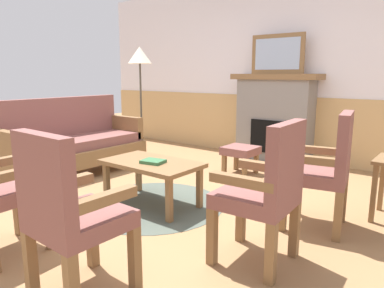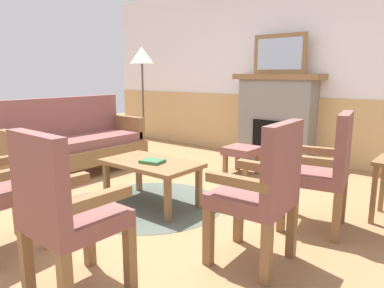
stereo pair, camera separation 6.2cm
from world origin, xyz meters
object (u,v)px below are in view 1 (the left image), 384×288
Objects in this scene: armchair_near_fireplace at (326,166)px; coffee_table at (152,167)px; armchair_front_left at (69,209)px; book_on_table at (153,161)px; couch at (73,144)px; footstool at (241,152)px; floor_lamp_by_couch at (140,62)px; framed_picture at (277,54)px; fireplace at (275,117)px; armchair_by_window_left at (266,187)px.

coffee_table is at bearing -162.22° from armchair_near_fireplace.
armchair_front_left is (0.70, -1.36, 0.15)m from coffee_table.
coffee_table is 4.64× the size of book_on_table.
couch is 8.69× the size of book_on_table.
book_on_table is at bearing -92.42° from footstool.
framed_picture is at bearing 31.41° from floor_lamp_by_couch.
fireplace is 2.45m from armchair_near_fireplace.
framed_picture reaches higher than armchair_near_fireplace.
fireplace is 1.33× the size of armchair_near_fireplace.
armchair_front_left is at bearing -34.36° from couch.
armchair_front_left is 3.74m from floor_lamp_by_couch.
floor_lamp_by_couch reaches higher than armchair_by_window_left.
couch is (-1.67, -2.32, -1.16)m from framed_picture.
book_on_table is at bearing -91.33° from fireplace.
framed_picture is 2.03m from floor_lamp_by_couch.
fireplace is at bearing 90.36° from footstool.
floor_lamp_by_couch is (-2.31, 2.80, 0.91)m from armchair_front_left.
armchair_by_window_left is at bearing -55.72° from footstool.
armchair_near_fireplace is 2.02m from armchair_front_left.
couch is 1.88× the size of coffee_table.
armchair_front_left is at bearing -50.52° from floor_lamp_by_couch.
framed_picture is 2.76m from book_on_table.
framed_picture is 0.48× the size of floor_lamp_by_couch.
framed_picture is 2.76m from coffee_table.
book_on_table is at bearing -41.47° from floor_lamp_by_couch.
framed_picture reaches higher than couch.
armchair_near_fireplace is 0.83m from armchair_by_window_left.
armchair_by_window_left is at bearing -30.74° from floor_lamp_by_couch.
armchair_near_fireplace is at bearing 17.78° from coffee_table.
fireplace reaches higher than couch.
armchair_front_left reaches higher than coffee_table.
fireplace is at bearing 124.74° from armchair_near_fireplace.
coffee_table reaches higher than footstool.
book_on_table is 1.48m from armchair_front_left.
coffee_table is 1.59m from armchair_near_fireplace.
framed_picture is 0.83× the size of coffee_table.
armchair_by_window_left is (1.26, -1.85, 0.25)m from footstool.
armchair_near_fireplace is 1.00× the size of armchair_front_left.
book_on_table is at bearing 167.01° from armchair_by_window_left.
fireplace is at bearing 88.67° from book_on_table.
couch is 1.84× the size of armchair_front_left.
armchair_by_window_left is at bearing -9.96° from couch.
floor_lamp_by_couch is at bearing -148.59° from fireplace.
floor_lamp_by_couch is (-1.73, -1.05, 0.80)m from fireplace.
armchair_near_fireplace and armchair_front_left have the same top height.
floor_lamp_by_couch is at bearing 138.53° from book_on_table.
book_on_table is at bearing -91.33° from framed_picture.
armchair_front_left is at bearing -81.42° from fireplace.
coffee_table is at bearing 117.06° from armchair_front_left.
framed_picture reaches higher than floor_lamp_by_couch.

